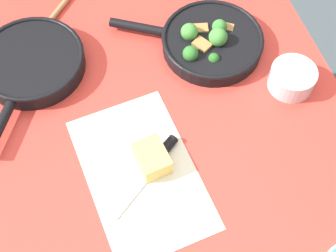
{
  "coord_description": "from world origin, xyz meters",
  "views": [
    {
      "loc": [
        0.51,
        -0.16,
        1.73
      ],
      "look_at": [
        0.0,
        0.0,
        0.8
      ],
      "focal_mm": 50.0,
      "sensor_mm": 36.0,
      "label": 1
    }
  ],
  "objects_px": {
    "wooden_spoon": "(49,22)",
    "cheese_block": "(152,158)",
    "grater_knife": "(153,164)",
    "skillet_broccoli": "(210,41)",
    "prep_bowl_steel": "(292,78)",
    "skillet_eggs": "(32,63)"
  },
  "relations": [
    {
      "from": "wooden_spoon",
      "to": "grater_knife",
      "type": "distance_m",
      "value": 0.51
    },
    {
      "from": "cheese_block",
      "to": "prep_bowl_steel",
      "type": "bearing_deg",
      "value": 105.38
    },
    {
      "from": "grater_knife",
      "to": "cheese_block",
      "type": "relative_size",
      "value": 2.13
    },
    {
      "from": "grater_knife",
      "to": "prep_bowl_steel",
      "type": "relative_size",
      "value": 1.76
    },
    {
      "from": "skillet_eggs",
      "to": "prep_bowl_steel",
      "type": "bearing_deg",
      "value": 98.98
    },
    {
      "from": "grater_knife",
      "to": "prep_bowl_steel",
      "type": "xyz_separation_m",
      "value": [
        -0.11,
        0.38,
        0.02
      ]
    },
    {
      "from": "prep_bowl_steel",
      "to": "wooden_spoon",
      "type": "bearing_deg",
      "value": -124.9
    },
    {
      "from": "wooden_spoon",
      "to": "skillet_eggs",
      "type": "bearing_deg",
      "value": 17.85
    },
    {
      "from": "skillet_broccoli",
      "to": "prep_bowl_steel",
      "type": "distance_m",
      "value": 0.23
    },
    {
      "from": "cheese_block",
      "to": "prep_bowl_steel",
      "type": "height_order",
      "value": "prep_bowl_steel"
    },
    {
      "from": "skillet_eggs",
      "to": "wooden_spoon",
      "type": "distance_m",
      "value": 0.15
    },
    {
      "from": "wooden_spoon",
      "to": "skillet_broccoli",
      "type": "bearing_deg",
      "value": 104.75
    },
    {
      "from": "wooden_spoon",
      "to": "cheese_block",
      "type": "distance_m",
      "value": 0.5
    },
    {
      "from": "grater_knife",
      "to": "skillet_broccoli",
      "type": "bearing_deg",
      "value": -166.38
    },
    {
      "from": "cheese_block",
      "to": "skillet_broccoli",
      "type": "bearing_deg",
      "value": 139.96
    },
    {
      "from": "grater_knife",
      "to": "cheese_block",
      "type": "xyz_separation_m",
      "value": [
        -0.01,
        -0.0,
        0.02
      ]
    },
    {
      "from": "skillet_eggs",
      "to": "prep_bowl_steel",
      "type": "relative_size",
      "value": 3.32
    },
    {
      "from": "skillet_eggs",
      "to": "cheese_block",
      "type": "height_order",
      "value": "cheese_block"
    },
    {
      "from": "skillet_eggs",
      "to": "wooden_spoon",
      "type": "bearing_deg",
      "value": -174.21
    },
    {
      "from": "skillet_eggs",
      "to": "prep_bowl_steel",
      "type": "height_order",
      "value": "prep_bowl_steel"
    },
    {
      "from": "wooden_spoon",
      "to": "prep_bowl_steel",
      "type": "xyz_separation_m",
      "value": [
        0.37,
        0.53,
        0.02
      ]
    },
    {
      "from": "cheese_block",
      "to": "prep_bowl_steel",
      "type": "distance_m",
      "value": 0.4
    }
  ]
}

